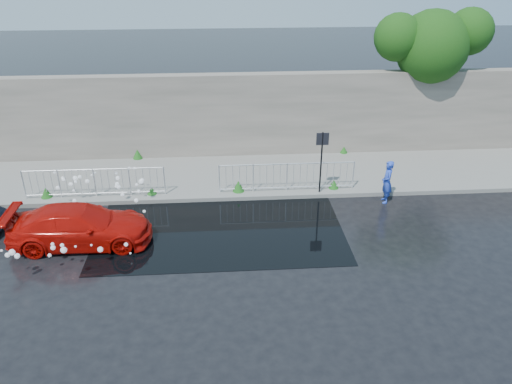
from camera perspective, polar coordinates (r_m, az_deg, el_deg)
ground at (r=15.77m, az=-5.89°, el=-5.99°), size 90.00×90.00×0.00m
pavement at (r=20.14m, az=-5.61°, el=1.82°), size 30.00×4.00×0.15m
curb at (r=18.33m, az=-5.71°, el=-0.76°), size 30.00×0.25×0.16m
retaining_wall at (r=21.53m, az=-5.73°, el=8.69°), size 30.00×0.60×3.50m
puddle at (r=16.60m, az=-4.09°, el=-4.08°), size 8.00×5.00×0.01m
sign_post at (r=18.08m, az=7.52°, el=4.47°), size 0.45×0.06×2.50m
tree at (r=22.83m, az=19.49°, el=15.73°), size 4.96×3.05×6.17m
railing_left at (r=18.93m, az=-17.97°, el=1.13°), size 5.05×0.05×1.10m
railing_right at (r=18.50m, az=3.55°, el=1.84°), size 5.05×0.05×1.10m
weeds at (r=19.60m, az=-6.63°, el=1.89°), size 12.17×3.93×0.42m
water_spray at (r=17.19m, az=-18.55°, el=-1.43°), size 3.49×5.59×1.02m
red_car at (r=16.35m, az=-19.44°, el=-3.68°), size 4.33×1.80×1.25m
person at (r=18.46m, az=14.74°, el=1.12°), size 0.43×0.61×1.59m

